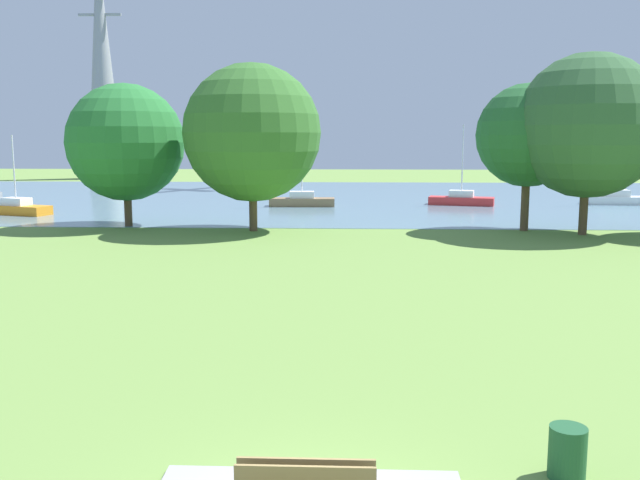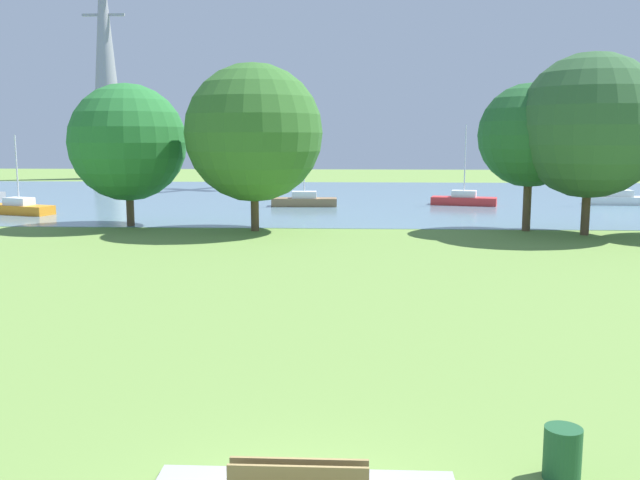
# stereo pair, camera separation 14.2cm
# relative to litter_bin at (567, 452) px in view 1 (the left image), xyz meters

# --- Properties ---
(ground_plane) EXTENTS (160.00, 160.00, 0.00)m
(ground_plane) POSITION_rel_litter_bin_xyz_m (-3.83, 20.34, -0.40)
(ground_plane) COLOR olive
(litter_bin) EXTENTS (0.56, 0.56, 0.80)m
(litter_bin) POSITION_rel_litter_bin_xyz_m (0.00, 0.00, 0.00)
(litter_bin) COLOR #1E512D
(litter_bin) RESTS_ON ground
(water_surface) EXTENTS (140.00, 40.00, 0.02)m
(water_surface) POSITION_rel_litter_bin_xyz_m (-3.83, 48.34, -0.39)
(water_surface) COLOR slate
(water_surface) RESTS_ON ground
(sailboat_brown) EXTENTS (4.86, 1.69, 7.27)m
(sailboat_brown) POSITION_rel_litter_bin_xyz_m (-6.79, 40.82, 0.07)
(sailboat_brown) COLOR brown
(sailboat_brown) RESTS_ON water_surface
(sailboat_white) EXTENTS (4.85, 1.69, 8.06)m
(sailboat_white) POSITION_rel_litter_bin_xyz_m (17.03, 43.28, 0.08)
(sailboat_white) COLOR white
(sailboat_white) RESTS_ON water_surface
(sailboat_red) EXTENTS (5.02, 2.65, 6.00)m
(sailboat_red) POSITION_rel_litter_bin_xyz_m (5.17, 42.28, 0.05)
(sailboat_red) COLOR red
(sailboat_red) RESTS_ON water_surface
(sailboat_orange) EXTENTS (5.03, 2.96, 5.22)m
(sailboat_orange) POSITION_rel_litter_bin_xyz_m (-25.37, 34.61, 0.04)
(sailboat_orange) COLOR orange
(sailboat_orange) RESTS_ON water_surface
(tree_west_near) EXTENTS (6.64, 6.64, 8.11)m
(tree_west_near) POSITION_rel_litter_bin_xyz_m (-16.01, 28.98, 4.39)
(tree_west_near) COLOR brown
(tree_west_near) RESTS_ON ground
(tree_mid_shore) EXTENTS (7.42, 7.42, 9.03)m
(tree_mid_shore) POSITION_rel_litter_bin_xyz_m (-8.53, 27.27, 4.91)
(tree_mid_shore) COLOR brown
(tree_mid_shore) RESTS_ON ground
(tree_west_far) EXTENTS (5.57, 5.57, 7.97)m
(tree_west_far) POSITION_rel_litter_bin_xyz_m (6.32, 28.00, 4.78)
(tree_west_far) COLOR brown
(tree_west_far) RESTS_ON ground
(tree_east_far) EXTENTS (7.47, 7.47, 9.41)m
(tree_east_far) POSITION_rel_litter_bin_xyz_m (9.01, 26.56, 5.27)
(tree_east_far) COLOR brown
(tree_east_far) RESTS_ON ground
(electricity_pylon) EXTENTS (6.40, 4.40, 28.35)m
(electricity_pylon) POSITION_rel_litter_bin_xyz_m (-33.44, 74.63, 13.79)
(electricity_pylon) COLOR gray
(electricity_pylon) RESTS_ON ground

